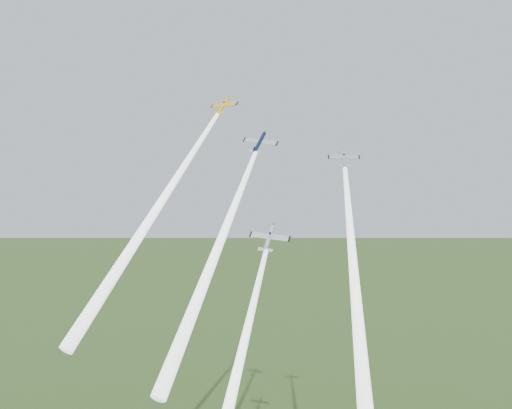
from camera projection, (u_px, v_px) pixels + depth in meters
name	position (u px, v px, depth m)	size (l,w,h in m)	color
plane_yellow	(223.00, 106.00, 147.99)	(7.25, 7.19, 1.14)	yellow
smoke_trail_yellow	(152.00, 216.00, 127.94)	(2.64, 2.64, 63.02)	white
plane_navy	(259.00, 143.00, 137.25)	(7.92, 7.86, 1.24)	#0C1938
smoke_trail_navy	(214.00, 257.00, 117.27)	(2.64, 2.64, 56.57)	white
plane_silver_right	(344.00, 158.00, 133.92)	(6.71, 6.66, 1.05)	#A3AAB0
smoke_trail_silver_right	(355.00, 283.00, 111.92)	(2.64, 2.64, 57.87)	white
plane_silver_low	(269.00, 238.00, 127.90)	(8.42, 8.36, 1.32)	#B3BBC2
smoke_trail_silver_low	(235.00, 379.00, 107.48)	(2.64, 2.64, 55.65)	white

